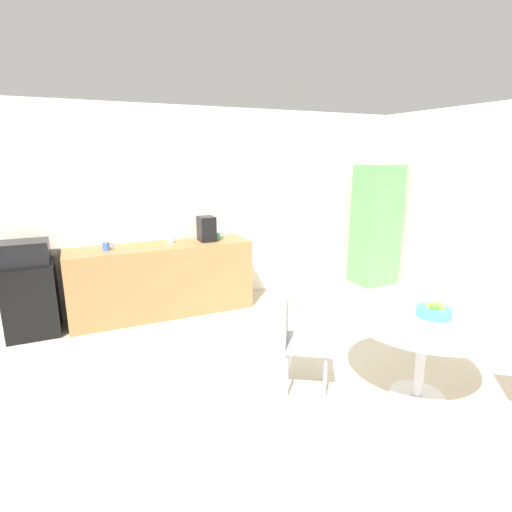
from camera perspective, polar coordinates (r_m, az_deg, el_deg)
The scene contains 13 objects.
ground_plane at distance 3.45m, azimuth 10.58°, elevation -21.25°, with size 6.00×6.00×0.00m, color beige.
wall_back at distance 5.57m, azimuth -6.75°, elevation 7.01°, with size 6.00×0.10×2.60m, color silver.
counter_block at distance 5.23m, azimuth -13.20°, elevation -3.28°, with size 2.25×0.60×0.90m, color #9E7042.
mini_fridge at distance 5.19m, azimuth -29.36°, elevation -5.40°, with size 0.54×0.54×0.82m, color black.
microwave at distance 5.06m, azimuth -30.09°, elevation 0.38°, with size 0.48×0.38×0.26m, color black.
locker_cabinet at distance 6.50m, azimuth 16.66°, elevation 4.17°, with size 0.60×0.50×1.85m, color #599959.
round_table at distance 3.55m, azimuth 22.84°, elevation -9.66°, with size 1.23×1.23×0.74m.
chair_gray at distance 3.46m, azimuth 5.66°, elevation -10.92°, with size 0.58×0.58×0.83m.
fruit_bowl at distance 3.52m, azimuth 24.06°, elevation -7.16°, with size 0.27×0.27×0.13m.
mug_white at distance 5.21m, azimuth -12.00°, elevation 2.38°, with size 0.13×0.08×0.09m.
mug_green at distance 5.00m, azimuth -20.58°, elevation 1.28°, with size 0.13×0.08×0.09m.
mug_red at distance 5.29m, azimuth -5.55°, elevation 2.80°, with size 0.13×0.08×0.09m.
coffee_maker at distance 5.23m, azimuth -7.08°, elevation 3.88°, with size 0.20×0.24×0.32m, color black.
Camera 1 is at (-1.68, -2.27, 1.99)m, focal length 28.05 mm.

